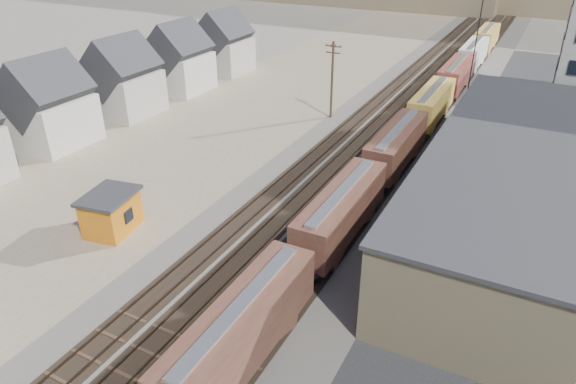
% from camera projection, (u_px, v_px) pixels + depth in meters
% --- Properties ---
extents(ground, '(300.00, 300.00, 0.00)m').
position_uv_depth(ground, '(193.00, 343.00, 32.29)').
color(ground, '#6B6356').
rests_on(ground, ground).
extents(ballast_bed, '(18.00, 200.00, 0.06)m').
position_uv_depth(ballast_bed, '(409.00, 109.00, 71.43)').
color(ballast_bed, '#4C4742').
rests_on(ballast_bed, ground).
extents(dirt_yard, '(24.00, 180.00, 0.03)m').
position_uv_depth(dirt_yard, '(249.00, 109.00, 71.68)').
color(dirt_yard, '#766851').
rests_on(dirt_yard, ground).
extents(rail_tracks, '(11.40, 200.00, 0.24)m').
position_uv_depth(rail_tracks, '(405.00, 108.00, 71.61)').
color(rail_tracks, black).
rests_on(rail_tracks, ground).
extents(freight_train, '(3.00, 119.74, 4.46)m').
position_uv_depth(freight_train, '(416.00, 122.00, 59.12)').
color(freight_train, black).
rests_on(freight_train, ground).
extents(warehouse, '(12.40, 40.40, 7.25)m').
position_uv_depth(warehouse, '(506.00, 181.00, 44.09)').
color(warehouse, tan).
rests_on(warehouse, ground).
extents(utility_pole_north, '(2.20, 0.32, 10.00)m').
position_uv_depth(utility_pole_north, '(332.00, 79.00, 66.10)').
color(utility_pole_north, '#382619').
rests_on(utility_pole_north, ground).
extents(radio_mast, '(1.20, 0.16, 18.00)m').
position_uv_depth(radio_mast, '(477.00, 34.00, 72.54)').
color(radio_mast, black).
rests_on(radio_mast, ground).
extents(townhouse_row, '(8.15, 68.16, 10.47)m').
position_uv_depth(townhouse_row, '(89.00, 94.00, 63.54)').
color(townhouse_row, '#B7B2A8').
rests_on(townhouse_row, ground).
extents(maintenance_shed, '(4.46, 5.34, 3.50)m').
position_uv_depth(maintenance_shed, '(111.00, 212.00, 43.09)').
color(maintenance_shed, '#C96B12').
rests_on(maintenance_shed, ground).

